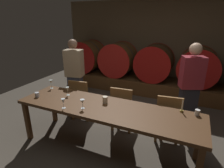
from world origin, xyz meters
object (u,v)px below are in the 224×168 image
Objects in this scene: wine_barrel_right at (198,67)px; dining_table at (106,111)px; wine_barrel_center at (154,63)px; candle_center at (182,108)px; cup_right at (197,112)px; wine_barrel_left at (118,59)px; cup_center at (105,100)px; wine_glass_center_left at (68,90)px; chair_center at (123,106)px; wine_glass_far_right at (82,102)px; guest_left at (75,76)px; wine_glass_center_right at (63,102)px; cup_left at (37,95)px; chair_left at (81,97)px; chair_right at (168,116)px; guest_right at (190,88)px; wine_glass_far_left at (51,82)px; wine_barrel_far_left at (87,56)px.

dining_table is (-1.26, -2.76, -0.19)m from wine_barrel_right.
wine_barrel_center is 2.61m from candle_center.
wine_barrel_right is 2.45m from cup_right.
wine_barrel_left and wine_barrel_center have the same top height.
cup_center is 1.37m from cup_right.
candle_center is 1.90m from wine_glass_center_left.
chair_center is (0.97, -2.12, -0.39)m from wine_barrel_left.
candle_center is 1.46m from wine_glass_far_right.
cup_right is (0.21, -0.02, -0.02)m from candle_center.
dining_table is at bearing 31.64° from wine_glass_far_right.
wine_barrel_right is 1.12× the size of chair_center.
cup_right reaches higher than dining_table.
wine_glass_center_right is at bearing 106.89° from guest_left.
wine_barrel_center reaches higher than cup_center.
cup_left is 1.21m from cup_center.
guest_left is 1.42m from wine_glass_center_right.
wine_barrel_right is 2.44m from candle_center.
cup_left is at bearing 27.21° from chair_center.
cup_right is (2.18, -0.35, 0.31)m from chair_left.
cup_left is (-0.44, -0.28, -0.06)m from wine_glass_center_left.
wine_barrel_left is at bearing 132.11° from cup_right.
guest_right reaches higher than chair_right.
chair_left is 1.03m from cup_center.
chair_left is at bearing 109.44° from wine_glass_center_right.
wine_barrel_left is 3.07m from wine_glass_center_right.
cup_right is at bearing 10.03° from cup_left.
wine_glass_center_left is at bearing 9.05° from chair_right.
wine_barrel_right is 2.21m from chair_right.
wine_glass_far_left reaches higher than cup_center.
dining_table is at bearing -12.14° from wine_glass_far_left.
dining_table is at bearing -163.39° from candle_center.
wine_glass_center_right is (-0.56, -0.29, 0.18)m from dining_table.
guest_left reaches higher than wine_barrel_far_left.
wine_barrel_right is 3.04m from dining_table.
wine_barrel_right is 3.84m from cup_left.
wine_barrel_center is at bearing -78.40° from chair_right.
wine_glass_center_right is at bearing -83.08° from wine_barrel_left.
wine_glass_far_left is at bearing 97.96° from cup_left.
chair_right is 10.42× the size of cup_right.
chair_right reaches higher than cup_center.
wine_glass_center_right is at bearing -64.47° from wine_barrel_far_left.
wine_glass_center_right is (0.25, -0.43, 0.01)m from wine_glass_center_left.
cup_right is (0.02, -2.45, -0.08)m from wine_barrel_right.
wine_barrel_center reaches higher than cup_left.
wine_glass_far_left is at bearing -136.09° from wine_barrel_right.
chair_center is (2.06, -2.12, -0.39)m from wine_barrel_far_left.
wine_glass_far_left is 2.09× the size of cup_left.
guest_right reaches higher than dining_table.
wine_glass_center_left is at bearing -128.31° from wine_barrel_right.
wine_glass_center_left is (0.09, -0.52, 0.37)m from chair_left.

